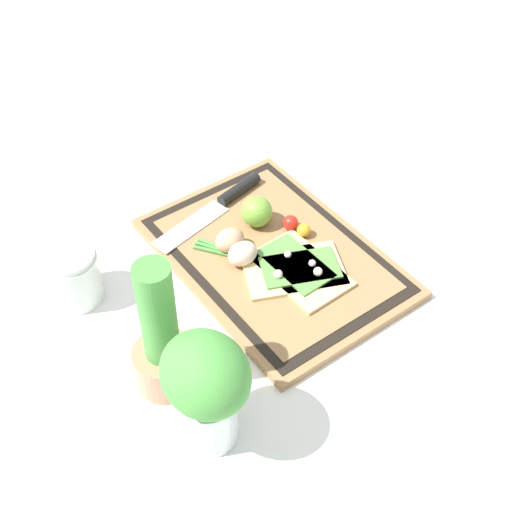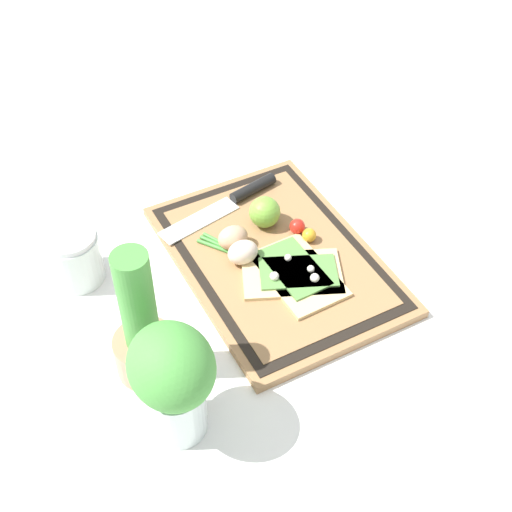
{
  "view_description": "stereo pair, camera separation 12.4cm",
  "coord_description": "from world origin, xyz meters",
  "px_view_note": "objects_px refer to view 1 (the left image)",
  "views": [
    {
      "loc": [
        -0.7,
        0.56,
        0.92
      ],
      "look_at": [
        0.0,
        0.04,
        0.04
      ],
      "focal_mm": 50.0,
      "sensor_mm": 36.0,
      "label": 1
    },
    {
      "loc": [
        -0.77,
        0.45,
        0.92
      ],
      "look_at": [
        0.0,
        0.04,
        0.04
      ],
      "focal_mm": 50.0,
      "sensor_mm": 36.0,
      "label": 2
    }
  ],
  "objects_px": {
    "lime": "(257,212)",
    "sauce_jar": "(73,278)",
    "pizza_slice_far": "(294,270)",
    "herb_glass": "(206,386)",
    "pizza_slice_near": "(299,268)",
    "herb_pot": "(162,345)",
    "egg_pink": "(243,254)",
    "egg_brown": "(230,240)",
    "knife": "(226,199)",
    "cherry_tomato_yellow": "(304,230)",
    "cherry_tomato_red": "(290,223)"
  },
  "relations": [
    {
      "from": "lime",
      "to": "sauce_jar",
      "type": "height_order",
      "value": "sauce_jar"
    },
    {
      "from": "pizza_slice_far",
      "to": "herb_glass",
      "type": "distance_m",
      "value": 0.35
    },
    {
      "from": "pizza_slice_near",
      "to": "herb_pot",
      "type": "relative_size",
      "value": 0.7
    },
    {
      "from": "lime",
      "to": "sauce_jar",
      "type": "relative_size",
      "value": 0.57
    },
    {
      "from": "egg_pink",
      "to": "herb_glass",
      "type": "bearing_deg",
      "value": 136.33
    },
    {
      "from": "egg_brown",
      "to": "sauce_jar",
      "type": "distance_m",
      "value": 0.28
    },
    {
      "from": "knife",
      "to": "lime",
      "type": "xyz_separation_m",
      "value": [
        -0.08,
        -0.01,
        0.02
      ]
    },
    {
      "from": "egg_pink",
      "to": "herb_pot",
      "type": "relative_size",
      "value": 0.22
    },
    {
      "from": "pizza_slice_far",
      "to": "knife",
      "type": "height_order",
      "value": "pizza_slice_far"
    },
    {
      "from": "pizza_slice_far",
      "to": "egg_brown",
      "type": "bearing_deg",
      "value": 26.69
    },
    {
      "from": "cherry_tomato_yellow",
      "to": "herb_pot",
      "type": "relative_size",
      "value": 0.1
    },
    {
      "from": "pizza_slice_near",
      "to": "herb_pot",
      "type": "distance_m",
      "value": 0.31
    },
    {
      "from": "cherry_tomato_yellow",
      "to": "herb_pot",
      "type": "distance_m",
      "value": 0.38
    },
    {
      "from": "herb_pot",
      "to": "sauce_jar",
      "type": "distance_m",
      "value": 0.25
    },
    {
      "from": "pizza_slice_far",
      "to": "cherry_tomato_yellow",
      "type": "bearing_deg",
      "value": -48.62
    },
    {
      "from": "egg_pink",
      "to": "cherry_tomato_yellow",
      "type": "height_order",
      "value": "egg_pink"
    },
    {
      "from": "knife",
      "to": "cherry_tomato_yellow",
      "type": "xyz_separation_m",
      "value": [
        -0.16,
        -0.06,
        0.0
      ]
    },
    {
      "from": "pizza_slice_far",
      "to": "egg_pink",
      "type": "relative_size",
      "value": 3.6
    },
    {
      "from": "cherry_tomato_red",
      "to": "herb_glass",
      "type": "height_order",
      "value": "herb_glass"
    },
    {
      "from": "sauce_jar",
      "to": "herb_glass",
      "type": "xyz_separation_m",
      "value": [
        -0.36,
        -0.04,
        0.08
      ]
    },
    {
      "from": "herb_pot",
      "to": "sauce_jar",
      "type": "relative_size",
      "value": 2.45
    },
    {
      "from": "lime",
      "to": "sauce_jar",
      "type": "bearing_deg",
      "value": 81.54
    },
    {
      "from": "egg_brown",
      "to": "herb_glass",
      "type": "bearing_deg",
      "value": 140.68
    },
    {
      "from": "knife",
      "to": "lime",
      "type": "bearing_deg",
      "value": -170.87
    },
    {
      "from": "pizza_slice_far",
      "to": "cherry_tomato_yellow",
      "type": "xyz_separation_m",
      "value": [
        0.06,
        -0.07,
        0.01
      ]
    },
    {
      "from": "cherry_tomato_yellow",
      "to": "herb_glass",
      "type": "xyz_separation_m",
      "value": [
        -0.23,
        0.36,
        0.09
      ]
    },
    {
      "from": "pizza_slice_near",
      "to": "sauce_jar",
      "type": "bearing_deg",
      "value": 59.92
    },
    {
      "from": "sauce_jar",
      "to": "herb_glass",
      "type": "distance_m",
      "value": 0.37
    },
    {
      "from": "knife",
      "to": "pizza_slice_far",
      "type": "bearing_deg",
      "value": 177.93
    },
    {
      "from": "pizza_slice_near",
      "to": "herb_pot",
      "type": "bearing_deg",
      "value": 98.92
    },
    {
      "from": "cherry_tomato_red",
      "to": "cherry_tomato_yellow",
      "type": "bearing_deg",
      "value": -164.39
    },
    {
      "from": "egg_pink",
      "to": "sauce_jar",
      "type": "xyz_separation_m",
      "value": [
        0.12,
        0.27,
        0.0
      ]
    },
    {
      "from": "pizza_slice_far",
      "to": "herb_pot",
      "type": "distance_m",
      "value": 0.3
    },
    {
      "from": "sauce_jar",
      "to": "egg_brown",
      "type": "bearing_deg",
      "value": -106.11
    },
    {
      "from": "egg_brown",
      "to": "egg_pink",
      "type": "xyz_separation_m",
      "value": [
        -0.04,
        0.0,
        0.0
      ]
    },
    {
      "from": "cherry_tomato_yellow",
      "to": "sauce_jar",
      "type": "height_order",
      "value": "sauce_jar"
    },
    {
      "from": "pizza_slice_far",
      "to": "lime",
      "type": "distance_m",
      "value": 0.14
    },
    {
      "from": "lime",
      "to": "pizza_slice_far",
      "type": "bearing_deg",
      "value": 171.36
    },
    {
      "from": "knife",
      "to": "sauce_jar",
      "type": "xyz_separation_m",
      "value": [
        -0.03,
        0.33,
        0.02
      ]
    },
    {
      "from": "lime",
      "to": "sauce_jar",
      "type": "xyz_separation_m",
      "value": [
        0.05,
        0.35,
        -0.0
      ]
    },
    {
      "from": "cherry_tomato_red",
      "to": "knife",
      "type": "bearing_deg",
      "value": 22.86
    },
    {
      "from": "pizza_slice_far",
      "to": "cherry_tomato_red",
      "type": "height_order",
      "value": "cherry_tomato_red"
    },
    {
      "from": "egg_brown",
      "to": "cherry_tomato_yellow",
      "type": "bearing_deg",
      "value": -111.82
    },
    {
      "from": "egg_brown",
      "to": "egg_pink",
      "type": "bearing_deg",
      "value": 178.15
    },
    {
      "from": "pizza_slice_near",
      "to": "cherry_tomato_yellow",
      "type": "bearing_deg",
      "value": -43.64
    },
    {
      "from": "egg_brown",
      "to": "cherry_tomato_yellow",
      "type": "distance_m",
      "value": 0.14
    },
    {
      "from": "pizza_slice_far",
      "to": "egg_pink",
      "type": "xyz_separation_m",
      "value": [
        0.07,
        0.06,
        0.02
      ]
    },
    {
      "from": "sauce_jar",
      "to": "cherry_tomato_yellow",
      "type": "bearing_deg",
      "value": -108.0
    },
    {
      "from": "lime",
      "to": "cherry_tomato_yellow",
      "type": "distance_m",
      "value": 0.09
    },
    {
      "from": "cherry_tomato_yellow",
      "to": "sauce_jar",
      "type": "xyz_separation_m",
      "value": [
        0.13,
        0.4,
        0.01
      ]
    }
  ]
}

